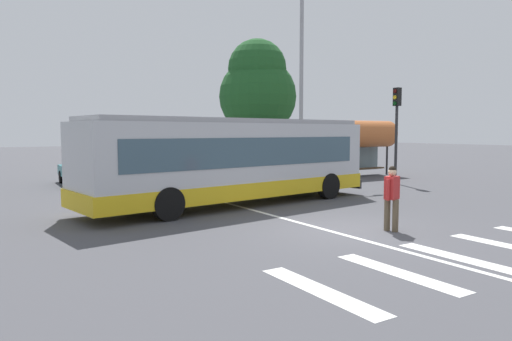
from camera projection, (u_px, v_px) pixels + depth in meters
ground_plane at (344, 230)px, 12.44m from camera, size 160.00×160.00×0.00m
city_transit_bus at (234, 160)px, 16.62m from camera, size 11.51×4.11×3.06m
pedestrian_crossing_street at (392, 195)px, 12.22m from camera, size 0.56×0.38×1.72m
parked_car_teal at (83, 169)px, 22.91m from camera, size 2.00×4.56×1.35m
parked_car_silver at (137, 166)px, 24.95m from camera, size 2.03×4.58×1.35m
parked_car_charcoal at (184, 165)px, 25.83m from camera, size 2.25×4.65×1.35m
parked_car_champagne at (229, 163)px, 27.20m from camera, size 2.09×4.60×1.35m
traffic_light_far_corner at (397, 120)px, 23.32m from camera, size 0.33×0.32×4.79m
bus_stop_shelter at (363, 135)px, 27.24m from camera, size 4.09×1.54×3.25m
twin_arm_street_lamp at (301, 63)px, 24.08m from camera, size 4.84×0.32×10.13m
background_tree_right at (258, 88)px, 30.55m from camera, size 5.07×5.07×8.60m
crosswalk_painted_stripes at (460, 258)px, 9.65m from camera, size 7.91×2.84×0.01m
lane_center_line at (288, 219)px, 13.91m from camera, size 0.16×24.00×0.01m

